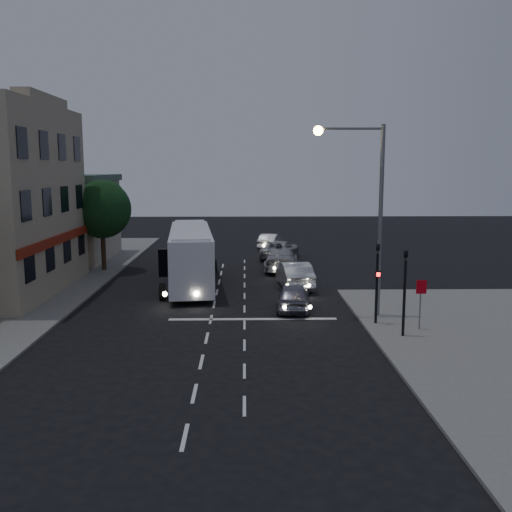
{
  "coord_description": "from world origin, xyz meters",
  "views": [
    {
      "loc": [
        1.63,
        -24.36,
        7.14
      ],
      "look_at": [
        2.26,
        7.49,
        2.2
      ],
      "focal_mm": 40.0,
      "sensor_mm": 36.0,
      "label": 1
    }
  ],
  "objects_px": {
    "regulatory_sign": "(421,296)",
    "street_tree": "(102,207)",
    "car_sedan_c": "(280,250)",
    "car_extra": "(270,241)",
    "streetlight": "(367,198)",
    "car_suv": "(294,296)",
    "traffic_signal_side": "(405,282)",
    "traffic_signal_main": "(377,274)",
    "tour_bus": "(191,254)",
    "car_sedan_a": "(294,275)",
    "car_sedan_b": "(281,260)"
  },
  "relations": [
    {
      "from": "tour_bus",
      "to": "car_sedan_c",
      "type": "bearing_deg",
      "value": 53.34
    },
    {
      "from": "car_extra",
      "to": "regulatory_sign",
      "type": "relative_size",
      "value": 1.92
    },
    {
      "from": "tour_bus",
      "to": "car_suv",
      "type": "relative_size",
      "value": 2.87
    },
    {
      "from": "tour_bus",
      "to": "traffic_signal_main",
      "type": "height_order",
      "value": "traffic_signal_main"
    },
    {
      "from": "car_sedan_b",
      "to": "traffic_signal_main",
      "type": "xyz_separation_m",
      "value": [
        3.44,
        -14.29,
        1.65
      ]
    },
    {
      "from": "car_extra",
      "to": "car_suv",
      "type": "bearing_deg",
      "value": 103.48
    },
    {
      "from": "traffic_signal_main",
      "to": "car_suv",
      "type": "bearing_deg",
      "value": 139.26
    },
    {
      "from": "car_sedan_b",
      "to": "streetlight",
      "type": "xyz_separation_m",
      "value": [
        3.18,
        -12.87,
        4.96
      ]
    },
    {
      "from": "streetlight",
      "to": "street_tree",
      "type": "height_order",
      "value": "streetlight"
    },
    {
      "from": "car_sedan_b",
      "to": "regulatory_sign",
      "type": "bearing_deg",
      "value": 115.33
    },
    {
      "from": "streetlight",
      "to": "traffic_signal_main",
      "type": "bearing_deg",
      "value": -79.8
    },
    {
      "from": "car_sedan_a",
      "to": "traffic_signal_main",
      "type": "distance_m",
      "value": 9.08
    },
    {
      "from": "tour_bus",
      "to": "regulatory_sign",
      "type": "bearing_deg",
      "value": -49.07
    },
    {
      "from": "car_suv",
      "to": "streetlight",
      "type": "bearing_deg",
      "value": 159.4
    },
    {
      "from": "traffic_signal_main",
      "to": "street_tree",
      "type": "bearing_deg",
      "value": 137.97
    },
    {
      "from": "car_extra",
      "to": "streetlight",
      "type": "bearing_deg",
      "value": 111.34
    },
    {
      "from": "car_sedan_c",
      "to": "traffic_signal_side",
      "type": "xyz_separation_m",
      "value": [
        3.89,
        -21.49,
        1.7
      ]
    },
    {
      "from": "traffic_signal_main",
      "to": "regulatory_sign",
      "type": "bearing_deg",
      "value": -30.84
    },
    {
      "from": "regulatory_sign",
      "to": "street_tree",
      "type": "bearing_deg",
      "value": 138.92
    },
    {
      "from": "regulatory_sign",
      "to": "street_tree",
      "type": "height_order",
      "value": "street_tree"
    },
    {
      "from": "car_sedan_c",
      "to": "traffic_signal_main",
      "type": "bearing_deg",
      "value": 114.02
    },
    {
      "from": "car_extra",
      "to": "traffic_signal_main",
      "type": "xyz_separation_m",
      "value": [
        3.77,
        -24.81,
        1.73
      ]
    },
    {
      "from": "car_extra",
      "to": "streetlight",
      "type": "distance_m",
      "value": 24.18
    },
    {
      "from": "streetlight",
      "to": "street_tree",
      "type": "distance_m",
      "value": 20.19
    },
    {
      "from": "car_sedan_a",
      "to": "street_tree",
      "type": "relative_size",
      "value": 0.77
    },
    {
      "from": "car_sedan_a",
      "to": "street_tree",
      "type": "height_order",
      "value": "street_tree"
    },
    {
      "from": "street_tree",
      "to": "car_extra",
      "type": "bearing_deg",
      "value": 41.28
    },
    {
      "from": "traffic_signal_main",
      "to": "streetlight",
      "type": "xyz_separation_m",
      "value": [
        -0.26,
        1.42,
        3.31
      ]
    },
    {
      "from": "traffic_signal_side",
      "to": "car_sedan_b",
      "type": "bearing_deg",
      "value": 104.27
    },
    {
      "from": "traffic_signal_side",
      "to": "streetlight",
      "type": "relative_size",
      "value": 0.46
    },
    {
      "from": "car_suv",
      "to": "car_extra",
      "type": "relative_size",
      "value": 0.97
    },
    {
      "from": "car_sedan_c",
      "to": "street_tree",
      "type": "bearing_deg",
      "value": 37.4
    },
    {
      "from": "car_extra",
      "to": "traffic_signal_side",
      "type": "distance_m",
      "value": 27.21
    },
    {
      "from": "traffic_signal_side",
      "to": "regulatory_sign",
      "type": "height_order",
      "value": "traffic_signal_side"
    },
    {
      "from": "car_sedan_b",
      "to": "street_tree",
      "type": "height_order",
      "value": "street_tree"
    },
    {
      "from": "streetlight",
      "to": "car_suv",
      "type": "bearing_deg",
      "value": 153.81
    },
    {
      "from": "tour_bus",
      "to": "regulatory_sign",
      "type": "relative_size",
      "value": 5.31
    },
    {
      "from": "car_sedan_a",
      "to": "street_tree",
      "type": "xyz_separation_m",
      "value": [
        -12.81,
        5.84,
        3.71
      ]
    },
    {
      "from": "car_sedan_c",
      "to": "regulatory_sign",
      "type": "height_order",
      "value": "regulatory_sign"
    },
    {
      "from": "car_sedan_b",
      "to": "streetlight",
      "type": "relative_size",
      "value": 0.59
    },
    {
      "from": "regulatory_sign",
      "to": "car_sedan_c",
      "type": "bearing_deg",
      "value": 103.41
    },
    {
      "from": "car_suv",
      "to": "regulatory_sign",
      "type": "bearing_deg",
      "value": 147.81
    },
    {
      "from": "tour_bus",
      "to": "streetlight",
      "type": "xyz_separation_m",
      "value": [
        9.03,
        -7.9,
        3.83
      ]
    },
    {
      "from": "tour_bus",
      "to": "regulatory_sign",
      "type": "xyz_separation_m",
      "value": [
        10.98,
        -10.34,
        -0.31
      ]
    },
    {
      "from": "street_tree",
      "to": "car_sedan_b",
      "type": "bearing_deg",
      "value": 0.22
    },
    {
      "from": "car_sedan_a",
      "to": "regulatory_sign",
      "type": "height_order",
      "value": "regulatory_sign"
    },
    {
      "from": "car_sedan_c",
      "to": "car_extra",
      "type": "height_order",
      "value": "car_sedan_c"
    },
    {
      "from": "car_suv",
      "to": "car_sedan_b",
      "type": "distance_m",
      "value": 11.27
    },
    {
      "from": "car_sedan_c",
      "to": "car_extra",
      "type": "bearing_deg",
      "value": -69.06
    },
    {
      "from": "car_suv",
      "to": "traffic_signal_main",
      "type": "relative_size",
      "value": 0.99
    }
  ]
}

